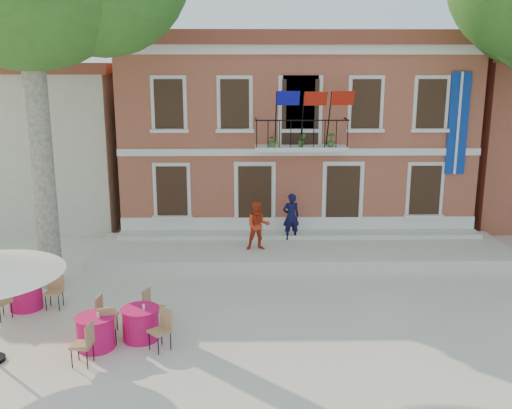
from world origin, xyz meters
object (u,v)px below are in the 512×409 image
object	(u,v)px
cafe_table_0	(95,331)
cafe_table_3	(26,293)
cafe_table_1	(141,322)
pedestrian_orange	(258,226)
pedestrian_navy	(291,217)

from	to	relation	value
cafe_table_0	cafe_table_3	world-z (taller)	same
cafe_table_0	cafe_table_3	size ratio (longest dim) A/B	1.05
cafe_table_1	cafe_table_3	world-z (taller)	same
cafe_table_1	pedestrian_orange	bearing A→B (deg)	63.90
pedestrian_navy	cafe_table_3	size ratio (longest dim) A/B	0.89
pedestrian_navy	pedestrian_orange	world-z (taller)	pedestrian_navy
cafe_table_0	cafe_table_3	xyz separation A→B (m)	(-2.42, 2.25, 0.01)
pedestrian_navy	cafe_table_0	world-z (taller)	pedestrian_navy
cafe_table_0	cafe_table_1	size ratio (longest dim) A/B	1.08
cafe_table_1	pedestrian_navy	bearing A→B (deg)	59.92
pedestrian_navy	cafe_table_1	bearing A→B (deg)	48.46
pedestrian_navy	cafe_table_0	bearing A→B (deg)	44.62
cafe_table_3	cafe_table_1	bearing A→B (deg)	-28.38
pedestrian_orange	pedestrian_navy	bearing A→B (deg)	38.86
cafe_table_0	cafe_table_3	bearing A→B (deg)	137.09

